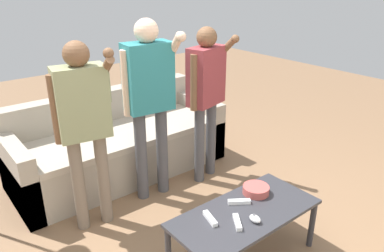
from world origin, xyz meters
TOP-DOWN VIEW (x-y plane):
  - ground_plane at (0.00, 0.00)m, footprint 12.00×12.00m
  - couch at (0.19, 1.46)m, footprint 2.15×0.88m
  - coffee_table at (0.25, -0.29)m, footprint 1.08×0.51m
  - snack_bowl at (0.48, -0.17)m, footprint 0.20×0.20m
  - game_remote_nunchuk at (0.21, -0.41)m, footprint 0.06×0.09m
  - player_left at (-0.41, 0.78)m, footprint 0.45×0.36m
  - player_center at (0.22, 0.86)m, footprint 0.48×0.40m
  - player_right at (0.82, 0.80)m, footprint 0.48×0.31m
  - game_remote_wand_near at (0.10, -0.35)m, footprint 0.12×0.15m
  - game_remote_wand_far at (-0.01, -0.21)m, footprint 0.08×0.16m
  - game_remote_wand_spare at (0.28, -0.19)m, footprint 0.15×0.12m

SIDE VIEW (x-z plane):
  - ground_plane at x=0.00m, z-range 0.00..0.00m
  - couch at x=0.19m, z-range -0.11..0.70m
  - coffee_table at x=0.25m, z-range 0.16..0.57m
  - game_remote_wand_spare at x=0.28m, z-range 0.41..0.45m
  - game_remote_wand_far at x=-0.01m, z-range 0.41..0.45m
  - game_remote_wand_near at x=0.10m, z-range 0.41..0.45m
  - game_remote_nunchuk at x=0.21m, z-range 0.41..0.47m
  - snack_bowl at x=0.48m, z-range 0.41..0.47m
  - player_right at x=0.82m, z-range 0.20..1.71m
  - player_left at x=-0.41m, z-range 0.20..1.72m
  - player_center at x=0.22m, z-range 0.21..1.83m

